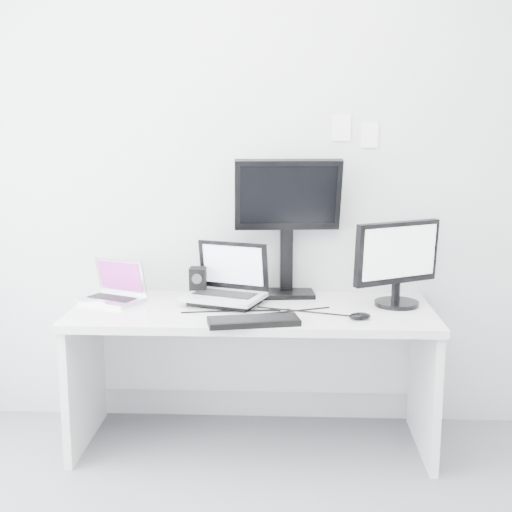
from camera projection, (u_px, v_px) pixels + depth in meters
The scene contains 11 objects.
back_wall at pixel (255, 179), 3.63m from camera, with size 3.60×3.60×0.00m, color #B9BBBE.
desk at pixel (252, 377), 3.47m from camera, with size 1.80×0.70×0.73m, color silver.
macbook at pixel (110, 280), 3.50m from camera, with size 0.31×0.23×0.23m, color silver.
speaker at pixel (198, 283), 3.57m from camera, with size 0.08×0.08×0.17m, color black.
dell_laptop at pixel (223, 274), 3.43m from camera, with size 0.38×0.30×0.32m, color #ABAEB3.
rear_monitor at pixel (287, 226), 3.58m from camera, with size 0.55×0.20×0.75m, color black.
samsung_monitor at pixel (398, 262), 3.41m from camera, with size 0.49×0.22×0.45m, color black.
keyboard at pixel (253, 321), 3.12m from camera, with size 0.42×0.15×0.03m, color black.
mouse at pixel (360, 316), 3.20m from camera, with size 0.10×0.07×0.03m, color black.
wall_note_0 at pixel (341, 127), 3.55m from camera, with size 0.10×0.00×0.14m, color white.
wall_note_1 at pixel (370, 135), 3.55m from camera, with size 0.09×0.00×0.13m, color white.
Camera 1 is at (0.17, -2.04, 1.62)m, focal length 47.72 mm.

